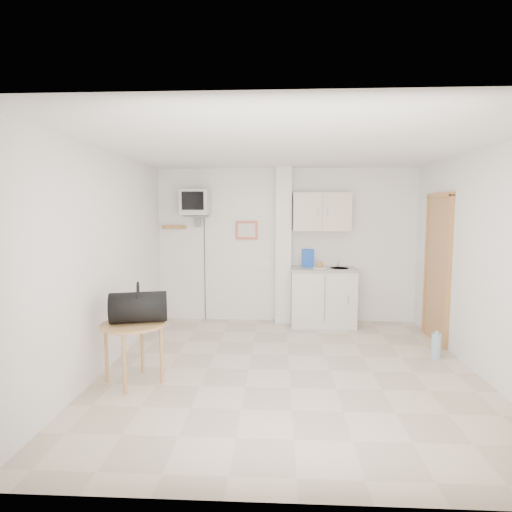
# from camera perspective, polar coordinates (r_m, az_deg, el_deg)

# --- Properties ---
(ground) EXTENTS (4.50, 4.50, 0.00)m
(ground) POSITION_cam_1_polar(r_m,az_deg,el_deg) (5.09, 4.44, -14.91)
(ground) COLOR beige
(ground) RESTS_ON ground
(room_envelope) EXTENTS (4.24, 4.54, 2.55)m
(room_envelope) POSITION_cam_1_polar(r_m,az_deg,el_deg) (4.86, 7.40, 2.69)
(room_envelope) COLOR white
(room_envelope) RESTS_ON ground
(kitchenette) EXTENTS (1.03, 0.58, 2.10)m
(kitchenette) POSITION_cam_1_polar(r_m,az_deg,el_deg) (6.86, 8.86, -2.50)
(kitchenette) COLOR silver
(kitchenette) RESTS_ON ground
(crt_television) EXTENTS (0.44, 0.45, 2.15)m
(crt_television) POSITION_cam_1_polar(r_m,az_deg,el_deg) (6.90, -8.08, 6.98)
(crt_television) COLOR slate
(crt_television) RESTS_ON ground
(round_table) EXTENTS (0.67, 0.67, 0.65)m
(round_table) POSITION_cam_1_polar(r_m,az_deg,el_deg) (4.73, -16.07, -9.51)
(round_table) COLOR #A98140
(round_table) RESTS_ON ground
(duffel_bag) EXTENTS (0.65, 0.47, 0.43)m
(duffel_bag) POSITION_cam_1_polar(r_m,az_deg,el_deg) (4.69, -15.41, -6.57)
(duffel_bag) COLOR black
(duffel_bag) RESTS_ON round_table
(water_bottle) EXTENTS (0.12, 0.12, 0.35)m
(water_bottle) POSITION_cam_1_polar(r_m,az_deg,el_deg) (5.84, 22.89, -10.97)
(water_bottle) COLOR #92B0CC
(water_bottle) RESTS_ON ground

